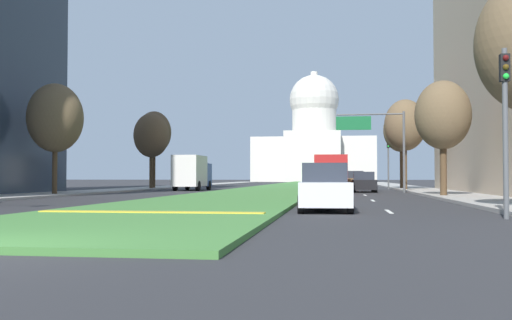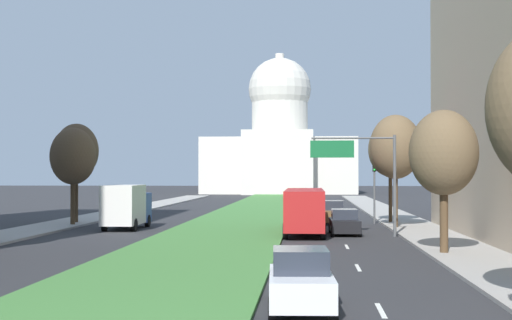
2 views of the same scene
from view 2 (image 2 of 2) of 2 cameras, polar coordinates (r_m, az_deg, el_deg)
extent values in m
plane|color=#2B2B2D|center=(79.01, -0.06, -3.96)|extent=(306.56, 306.56, 0.00)
cube|color=#427A38|center=(72.07, -0.46, -4.19)|extent=(8.16, 125.41, 0.14)
cube|color=silver|center=(22.45, 9.65, -11.42)|extent=(0.16, 2.40, 0.01)
cube|color=silver|center=(32.12, 7.91, -8.26)|extent=(0.16, 2.40, 0.01)
cube|color=silver|center=(41.03, 7.06, -6.68)|extent=(0.16, 2.40, 0.01)
cube|color=silver|center=(50.42, 6.49, -5.63)|extent=(0.16, 2.40, 0.01)
cube|color=silver|center=(62.53, 6.01, -4.73)|extent=(0.16, 2.40, 0.01)
cube|color=silver|center=(64.62, 5.94, -4.61)|extent=(0.16, 2.40, 0.01)
cube|color=silver|center=(72.32, 5.74, -4.23)|extent=(0.16, 2.40, 0.01)
cube|color=silver|center=(91.18, 5.38, -3.56)|extent=(0.16, 2.40, 0.01)
cube|color=#9E9991|center=(67.64, -12.40, -4.37)|extent=(4.00, 125.41, 0.15)
cube|color=#9E9991|center=(65.36, 10.94, -4.49)|extent=(4.00, 125.41, 0.15)
cube|color=beige|center=(148.49, 1.86, -0.46)|extent=(30.23, 19.59, 10.99)
cube|color=beige|center=(136.71, 1.67, -0.18)|extent=(13.30, 4.00, 12.09)
cylinder|color=beige|center=(148.88, 1.85, 3.16)|extent=(11.30, 11.30, 7.84)
sphere|color=beige|center=(149.45, 1.85, 5.51)|extent=(12.65, 12.65, 12.65)
cylinder|color=beige|center=(150.20, 1.85, 7.67)|extent=(1.80, 1.80, 3.00)
cylinder|color=#515456|center=(59.74, 9.16, -2.40)|extent=(0.16, 0.16, 5.20)
cube|color=black|center=(59.73, 9.16, -0.49)|extent=(0.28, 0.24, 0.84)
sphere|color=#510F0F|center=(59.59, 9.17, -0.22)|extent=(0.18, 0.18, 0.18)
sphere|color=#4C380F|center=(59.59, 9.17, -0.48)|extent=(0.18, 0.18, 0.18)
sphere|color=#1ED838|center=(59.59, 9.17, -0.75)|extent=(0.18, 0.18, 0.18)
cylinder|color=#515456|center=(47.70, 10.70, -1.97)|extent=(0.20, 0.20, 6.50)
cylinder|color=#515456|center=(47.51, 7.51, 1.69)|extent=(5.30, 0.12, 0.12)
cube|color=#146033|center=(47.37, 5.92, 0.85)|extent=(2.80, 0.08, 1.10)
cylinder|color=#4C3823|center=(37.46, 14.36, -4.12)|extent=(0.41, 0.41, 4.02)
ellipsoid|color=brown|center=(37.42, 14.34, 0.57)|extent=(3.39, 3.39, 4.23)
cylinder|color=#4C3823|center=(57.88, -14.01, -2.90)|extent=(0.36, 0.36, 4.26)
ellipsoid|color=brown|center=(57.87, -14.00, 0.30)|extent=(3.49, 3.49, 4.37)
cylinder|color=#4C3823|center=(54.22, 10.78, -2.75)|extent=(0.30, 0.30, 4.80)
ellipsoid|color=brown|center=(54.23, 10.77, 1.01)|extent=(3.73, 3.73, 4.66)
cylinder|color=#4C3823|center=(60.32, -13.76, -2.60)|extent=(0.30, 0.30, 4.73)
ellipsoid|color=brown|center=(60.32, -13.74, 0.69)|extent=(3.49, 3.49, 4.37)
cylinder|color=#4C3823|center=(59.91, 10.38, -2.56)|extent=(0.29, 0.29, 4.86)
ellipsoid|color=brown|center=(59.92, 10.37, 0.82)|extent=(3.52, 3.52, 4.40)
cube|color=silver|center=(22.28, 3.49, -9.82)|extent=(2.05, 4.39, 0.86)
cube|color=#282D38|center=(22.35, 3.47, -7.77)|extent=(1.73, 2.14, 0.71)
cylinder|color=black|center=(20.71, 6.06, -11.42)|extent=(0.25, 0.65, 0.64)
cylinder|color=black|center=(20.64, 1.25, -11.46)|extent=(0.25, 0.65, 0.64)
cylinder|color=black|center=(24.06, 5.40, -9.96)|extent=(0.25, 0.65, 0.64)
cylinder|color=black|center=(24.00, 1.28, -9.99)|extent=(0.25, 0.65, 0.64)
cube|color=black|center=(48.80, 6.88, -5.05)|extent=(1.93, 4.23, 0.80)
cube|color=#282D38|center=(48.92, 6.86, -4.18)|extent=(1.67, 2.04, 0.66)
cylinder|color=black|center=(47.24, 8.04, -5.55)|extent=(0.23, 0.64, 0.64)
cylinder|color=black|center=(47.13, 5.97, -5.56)|extent=(0.23, 0.64, 0.64)
cylinder|color=black|center=(50.52, 7.72, -5.25)|extent=(0.23, 0.64, 0.64)
cylinder|color=black|center=(50.42, 5.78, -5.27)|extent=(0.23, 0.64, 0.64)
cube|color=brown|center=(59.19, 6.02, -4.30)|extent=(2.05, 4.38, 0.90)
cube|color=#282D38|center=(59.32, 6.02, -3.50)|extent=(1.71, 2.14, 0.73)
cylinder|color=black|center=(57.50, 6.83, -4.74)|extent=(0.25, 0.65, 0.64)
cylinder|color=black|center=(57.53, 5.16, -4.74)|extent=(0.25, 0.65, 0.64)
cylinder|color=black|center=(60.89, 6.83, -4.53)|extent=(0.25, 0.65, 0.64)
cylinder|color=black|center=(60.92, 5.26, -4.53)|extent=(0.25, 0.65, 0.64)
cube|color=silver|center=(71.46, 3.84, -3.74)|extent=(2.08, 4.32, 0.89)
cube|color=#282D38|center=(71.59, 3.85, -3.09)|extent=(1.72, 2.12, 0.73)
cylinder|color=black|center=(69.77, 4.42, -4.09)|extent=(0.26, 0.65, 0.64)
cylinder|color=black|center=(69.89, 3.07, -4.08)|extent=(0.26, 0.65, 0.64)
cylinder|color=black|center=(73.07, 4.58, -3.95)|extent=(0.26, 0.65, 0.64)
cylinder|color=black|center=(73.18, 3.29, -3.94)|extent=(0.26, 0.65, 0.64)
cube|color=navy|center=(56.37, -9.44, -3.66)|extent=(2.30, 2.00, 2.20)
cube|color=silver|center=(53.25, -10.24, -3.43)|extent=(2.30, 4.40, 2.80)
cylinder|color=black|center=(56.68, -10.48, -4.65)|extent=(0.30, 0.90, 0.90)
cylinder|color=black|center=(56.19, -8.40, -4.69)|extent=(0.30, 0.90, 0.90)
cylinder|color=black|center=(52.53, -11.66, -4.94)|extent=(0.30, 0.90, 0.90)
cylinder|color=black|center=(52.01, -9.42, -4.98)|extent=(0.30, 0.90, 0.90)
cube|color=#B21E1E|center=(49.34, 3.78, -3.76)|extent=(2.50, 11.00, 2.50)
cube|color=#232833|center=(49.32, 3.78, -3.35)|extent=(2.52, 10.12, 0.90)
cylinder|color=black|center=(45.13, 5.23, -5.54)|extent=(0.32, 1.00, 1.00)
cylinder|color=black|center=(45.14, 2.30, -5.54)|extent=(0.32, 1.00, 1.00)
cylinder|color=black|center=(53.31, 5.04, -4.84)|extent=(0.32, 1.00, 1.00)
cylinder|color=black|center=(53.32, 2.56, -4.84)|extent=(0.32, 1.00, 1.00)
camera|label=1|loc=(2.80, 58.84, -82.63)|focal=40.50mm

